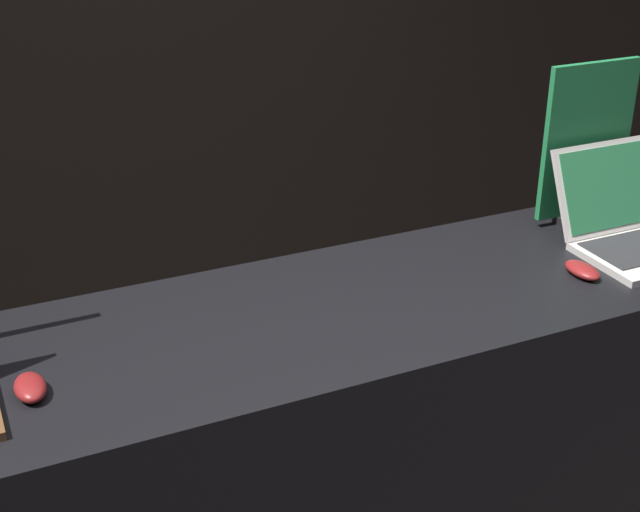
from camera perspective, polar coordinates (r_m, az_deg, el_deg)
wall_back at (r=3.71m, az=-12.23°, el=15.13°), size 8.00×0.05×2.80m
display_counter at (r=2.47m, az=0.01°, el=-13.40°), size 2.36×0.66×0.97m
mouse_front at (r=1.97m, az=-18.06°, el=-7.99°), size 0.07×0.11×0.04m
laptop_back at (r=2.65m, az=19.27°, el=1.77°), size 0.34×0.38×0.26m
mouse_back at (r=2.46m, az=16.43°, el=-0.87°), size 0.07×0.12×0.03m
promo_stand_back at (r=2.75m, az=16.68°, el=6.72°), size 0.31×0.07×0.48m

